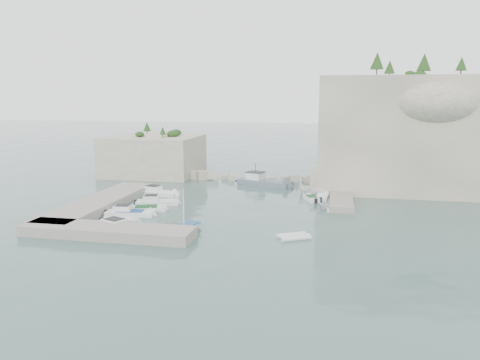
% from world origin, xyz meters
% --- Properties ---
extents(ground, '(400.00, 400.00, 0.00)m').
position_xyz_m(ground, '(0.00, 0.00, 0.00)').
color(ground, '#41625C').
rests_on(ground, ground).
extents(cliff_east, '(26.00, 22.00, 17.00)m').
position_xyz_m(cliff_east, '(23.00, 23.00, 8.50)').
color(cliff_east, beige).
rests_on(cliff_east, ground).
extents(cliff_terrace, '(8.00, 10.00, 2.50)m').
position_xyz_m(cliff_terrace, '(13.00, 18.00, 1.25)').
color(cliff_terrace, beige).
rests_on(cliff_terrace, ground).
extents(outcrop_west, '(16.00, 14.00, 7.00)m').
position_xyz_m(outcrop_west, '(-20.00, 25.00, 3.50)').
color(outcrop_west, beige).
rests_on(outcrop_west, ground).
extents(quay_west, '(5.00, 24.00, 1.10)m').
position_xyz_m(quay_west, '(-17.00, -1.00, 0.55)').
color(quay_west, '#9E9689').
rests_on(quay_west, ground).
extents(quay_south, '(18.00, 4.00, 1.10)m').
position_xyz_m(quay_south, '(-10.00, -12.50, 0.55)').
color(quay_south, '#9E9689').
rests_on(quay_south, ground).
extents(ledge_east, '(3.00, 16.00, 0.80)m').
position_xyz_m(ledge_east, '(13.50, 10.00, 0.40)').
color(ledge_east, '#9E9689').
rests_on(ledge_east, ground).
extents(breakwater, '(28.00, 3.00, 1.40)m').
position_xyz_m(breakwater, '(-1.00, 22.00, 0.70)').
color(breakwater, beige).
rests_on(breakwater, ground).
extents(motorboat_a, '(7.16, 3.45, 1.40)m').
position_xyz_m(motorboat_a, '(-12.56, 8.06, 0.00)').
color(motorboat_a, white).
rests_on(motorboat_a, ground).
extents(motorboat_b, '(6.44, 3.50, 1.40)m').
position_xyz_m(motorboat_b, '(-10.36, 2.15, 0.00)').
color(motorboat_b, silver).
rests_on(motorboat_b, ground).
extents(motorboat_c, '(5.71, 3.57, 0.70)m').
position_xyz_m(motorboat_c, '(-10.45, -1.49, 0.00)').
color(motorboat_c, white).
rests_on(motorboat_c, ground).
extents(motorboat_d, '(6.54, 2.71, 1.40)m').
position_xyz_m(motorboat_d, '(-11.42, -4.06, 0.00)').
color(motorboat_d, white).
rests_on(motorboat_d, ground).
extents(motorboat_e, '(4.76, 2.55, 0.70)m').
position_xyz_m(motorboat_e, '(-11.11, -7.44, 0.00)').
color(motorboat_e, silver).
rests_on(motorboat_e, ground).
extents(motorboat_f, '(6.94, 4.35, 1.40)m').
position_xyz_m(motorboat_f, '(-9.51, -10.64, 0.00)').
color(motorboat_f, white).
rests_on(motorboat_f, ground).
extents(rowboat, '(5.35, 4.52, 0.95)m').
position_xyz_m(rowboat, '(-3.08, -8.75, 0.00)').
color(rowboat, silver).
rests_on(rowboat, ground).
extents(inflatable_dinghy, '(3.83, 3.13, 0.44)m').
position_xyz_m(inflatable_dinghy, '(8.69, -9.32, 0.00)').
color(inflatable_dinghy, silver).
rests_on(inflatable_dinghy, ground).
extents(tender_east_a, '(3.58, 3.23, 1.66)m').
position_xyz_m(tender_east_a, '(11.94, 3.74, 0.00)').
color(tender_east_a, white).
rests_on(tender_east_a, ground).
extents(tender_east_b, '(2.67, 4.05, 0.70)m').
position_xyz_m(tender_east_b, '(9.46, 8.85, 0.00)').
color(tender_east_b, white).
rests_on(tender_east_b, ground).
extents(tender_east_c, '(1.80, 4.79, 0.70)m').
position_xyz_m(tender_east_c, '(10.91, 10.30, 0.00)').
color(tender_east_c, white).
rests_on(tender_east_c, ground).
extents(tender_east_d, '(4.50, 2.80, 1.63)m').
position_xyz_m(tender_east_d, '(9.45, 12.52, 0.00)').
color(tender_east_d, white).
rests_on(tender_east_d, ground).
extents(work_boat, '(10.13, 6.05, 2.20)m').
position_xyz_m(work_boat, '(1.52, 18.52, 0.00)').
color(work_boat, slate).
rests_on(work_boat, ground).
extents(rowboat_mast, '(0.10, 0.10, 4.20)m').
position_xyz_m(rowboat_mast, '(-3.08, -8.75, 2.57)').
color(rowboat_mast, white).
rests_on(rowboat_mast, rowboat).
extents(vegetation, '(53.48, 13.88, 13.40)m').
position_xyz_m(vegetation, '(17.83, 24.40, 17.93)').
color(vegetation, '#1E4219').
rests_on(vegetation, ground).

